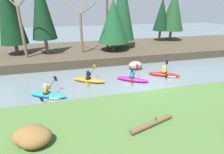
{
  "coord_description": "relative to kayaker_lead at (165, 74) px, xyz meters",
  "views": [
    {
      "loc": [
        -5.53,
        -11.41,
        5.8
      ],
      "look_at": [
        -2.32,
        1.0,
        0.55
      ],
      "focal_mm": 28.0,
      "sensor_mm": 36.0,
      "label": 1
    }
  ],
  "objects": [
    {
      "name": "ground_plane",
      "position": [
        -2.63,
        -1.31,
        -0.2
      ],
      "size": [
        90.0,
        90.0,
        0.0
      ],
      "primitive_type": "plane",
      "color": "slate"
    },
    {
      "name": "riverbank_near",
      "position": [
        -2.63,
        -6.78,
        0.05
      ],
      "size": [
        44.0,
        7.33,
        0.5
      ],
      "color": "#476B33",
      "rests_on": "ground"
    },
    {
      "name": "riverbank_far",
      "position": [
        -2.63,
        8.75,
        0.24
      ],
      "size": [
        44.0,
        9.85,
        0.88
      ],
      "color": "#473D2D",
      "rests_on": "ground"
    },
    {
      "name": "conifer_tree_far_left",
      "position": [
        -13.55,
        8.08,
        5.71
      ],
      "size": [
        2.77,
        2.77,
        8.97
      ],
      "color": "brown",
      "rests_on": "riverbank_far"
    },
    {
      "name": "conifer_tree_left",
      "position": [
        -10.37,
        7.57,
        5.54
      ],
      "size": [
        2.58,
        2.58,
        8.17
      ],
      "color": "brown",
      "rests_on": "riverbank_far"
    },
    {
      "name": "conifer_tree_mid_left",
      "position": [
        -2.87,
        7.18,
        3.97
      ],
      "size": [
        3.49,
        3.49,
        5.68
      ],
      "color": "brown",
      "rests_on": "riverbank_far"
    },
    {
      "name": "conifer_tree_centre",
      "position": [
        -1.43,
        8.46,
        5.36
      ],
      "size": [
        3.14,
        3.14,
        8.39
      ],
      "color": "brown",
      "rests_on": "riverbank_far"
    },
    {
      "name": "conifer_tree_mid_right",
      "position": [
        5.49,
        11.36,
        4.46
      ],
      "size": [
        2.25,
        2.25,
        6.13
      ],
      "color": "brown",
      "rests_on": "riverbank_far"
    },
    {
      "name": "conifer_tree_right",
      "position": [
        7.32,
        11.38,
        5.0
      ],
      "size": [
        3.43,
        3.43,
        7.21
      ],
      "color": "brown",
      "rests_on": "riverbank_far"
    },
    {
      "name": "bare_tree_upstream",
      "position": [
        -12.24,
        6.35,
        3.78
      ],
      "size": [
        3.63,
        3.58,
        6.58
      ],
      "color": "#7A664C",
      "rests_on": "riverbank_far"
    },
    {
      "name": "bare_tree_mid_upstream",
      "position": [
        -6.52,
        6.93,
        3.32
      ],
      "size": [
        3.11,
        3.07,
        5.59
      ],
      "color": "#7A664C",
      "rests_on": "riverbank_far"
    },
    {
      "name": "bare_tree_mid_downstream",
      "position": [
        -3.18,
        8.81,
        4.42
      ],
      "size": [
        4.34,
        4.29,
        7.95
      ],
      "color": "brown",
      "rests_on": "riverbank_far"
    },
    {
      "name": "shrub_clump_nearest",
      "position": [
        -10.0,
        -6.31,
        0.67
      ],
      "size": [
        1.35,
        1.13,
        0.73
      ],
      "color": "brown",
      "rests_on": "riverbank_near"
    },
    {
      "name": "shrub_clump_second",
      "position": [
        -9.77,
        -6.52,
        0.66
      ],
      "size": [
        1.31,
        1.09,
        0.71
      ],
      "color": "brown",
      "rests_on": "riverbank_near"
    },
    {
      "name": "kayaker_lead",
      "position": [
        0.0,
        0.0,
        0.0
      ],
      "size": [
        2.64,
        1.96,
        1.2
      ],
      "rotation": [
        0.0,
        0.0,
        -0.52
      ],
      "color": "red",
      "rests_on": "ground"
    },
    {
      "name": "kayaker_middle",
      "position": [
        -3.19,
        -0.31,
        0.02
      ],
      "size": [
        2.58,
        2.01,
        1.2
      ],
      "rotation": [
        0.0,
        0.0,
        -0.59
      ],
      "color": "#C61999",
      "rests_on": "ground"
    },
    {
      "name": "kayaker_trailing",
      "position": [
        -6.69,
        0.39,
        0.02
      ],
      "size": [
        2.65,
        1.96,
        1.2
      ],
      "rotation": [
        0.0,
        0.0,
        -0.51
      ],
      "color": "orange",
      "rests_on": "ground"
    },
    {
      "name": "kayaker_far_back",
      "position": [
        -9.67,
        -1.47,
        0.0
      ],
      "size": [
        2.69,
        1.94,
        1.2
      ],
      "rotation": [
        0.0,
        0.0,
        -0.46
      ],
      "color": "#1993D6",
      "rests_on": "ground"
    },
    {
      "name": "boulder_midstream",
      "position": [
        -1.88,
        2.44,
        0.2
      ],
      "size": [
        1.39,
        1.09,
        0.79
      ],
      "color": "gray",
      "rests_on": "ground"
    },
    {
      "name": "driftwood_log",
      "position": [
        -4.62,
        -6.61,
        0.43
      ],
      "size": [
        2.46,
        0.95,
        0.44
      ],
      "rotation": [
        0.0,
        0.0,
        0.29
      ],
      "color": "brown",
      "rests_on": "riverbank_near"
    }
  ]
}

